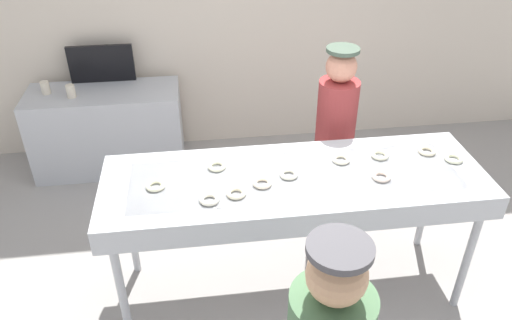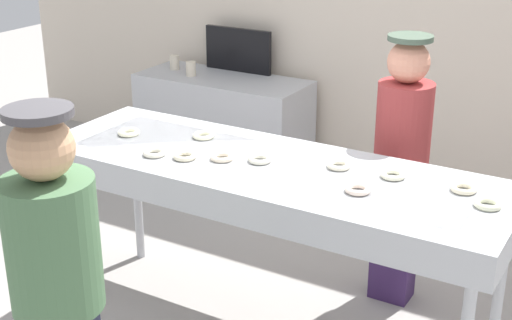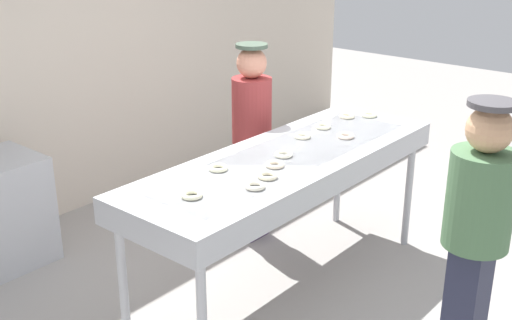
{
  "view_description": "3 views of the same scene",
  "coord_description": "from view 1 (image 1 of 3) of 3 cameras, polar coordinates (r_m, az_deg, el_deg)",
  "views": [
    {
      "loc": [
        -0.61,
        -2.64,
        2.89
      ],
      "look_at": [
        -0.25,
        0.09,
        1.12
      ],
      "focal_mm": 34.87,
      "sensor_mm": 36.0,
      "label": 1
    },
    {
      "loc": [
        1.73,
        -3.06,
        2.43
      ],
      "look_at": [
        -0.04,
        -0.05,
        1.06
      ],
      "focal_mm": 51.09,
      "sensor_mm": 36.0,
      "label": 2
    },
    {
      "loc": [
        -3.21,
        -2.44,
        2.51
      ],
      "look_at": [
        -0.23,
        0.08,
        1.04
      ],
      "focal_mm": 44.9,
      "sensor_mm": 36.0,
      "label": 3
    }
  ],
  "objects": [
    {
      "name": "ground_plane",
      "position": [
        3.97,
        3.85,
        -14.18
      ],
      "size": [
        16.0,
        16.0,
        0.0
      ],
      "primitive_type": "plane",
      "color": "#9E9993"
    },
    {
      "name": "fryer_conveyor",
      "position": [
        3.34,
        4.45,
        -3.01
      ],
      "size": [
        2.55,
        0.83,
        1.03
      ],
      "color": "#B7BABF",
      "rests_on": "ground"
    },
    {
      "name": "sugar_donut_0",
      "position": [
        3.36,
        -4.52,
        -0.7
      ],
      "size": [
        0.16,
        0.16,
        0.03
      ],
      "primitive_type": "torus",
      "rotation": [
        0.0,
        0.0,
        1.89
      ],
      "color": "#F4F1C9",
      "rests_on": "fryer_conveyor"
    },
    {
      "name": "sugar_donut_1",
      "position": [
        3.1,
        -2.29,
        -3.82
      ],
      "size": [
        0.16,
        0.16,
        0.03
      ],
      "primitive_type": "torus",
      "rotation": [
        0.0,
        0.0,
        1.97
      ],
      "color": "#F2E5C1",
      "rests_on": "fryer_conveyor"
    },
    {
      "name": "sugar_donut_2",
      "position": [
        3.69,
        21.76,
        0.15
      ],
      "size": [
        0.15,
        0.15,
        0.03
      ],
      "primitive_type": "torus",
      "rotation": [
        0.0,
        0.0,
        1.82
      ],
      "color": "#EFF0C7",
      "rests_on": "fryer_conveyor"
    },
    {
      "name": "sugar_donut_3",
      "position": [
        3.18,
        0.74,
        -2.65
      ],
      "size": [
        0.15,
        0.15,
        0.03
      ],
      "primitive_type": "torus",
      "rotation": [
        0.0,
        0.0,
        0.22
      ],
      "color": "#F9E6C7",
      "rests_on": "fryer_conveyor"
    },
    {
      "name": "sugar_donut_4",
      "position": [
        3.57,
        14.02,
        0.56
      ],
      "size": [
        0.16,
        0.16,
        0.03
      ],
      "primitive_type": "torus",
      "rotation": [
        0.0,
        0.0,
        2.01
      ],
      "color": "#F1EECA",
      "rests_on": "fryer_conveyor"
    },
    {
      "name": "sugar_donut_5",
      "position": [
        3.71,
        19.01,
        0.99
      ],
      "size": [
        0.12,
        0.12,
        0.03
      ],
      "primitive_type": "torus",
      "rotation": [
        0.0,
        0.0,
        1.57
      ],
      "color": "#F9ECC7",
      "rests_on": "fryer_conveyor"
    },
    {
      "name": "sugar_donut_6",
      "position": [
        3.27,
        3.8,
        -1.68
      ],
      "size": [
        0.17,
        0.17,
        0.03
      ],
      "primitive_type": "torus",
      "rotation": [
        0.0,
        0.0,
        1.02
      ],
      "color": "#EBE6CD",
      "rests_on": "fryer_conveyor"
    },
    {
      "name": "sugar_donut_7",
      "position": [
        3.06,
        -5.37,
        -4.52
      ],
      "size": [
        0.17,
        0.17,
        0.03
      ],
      "primitive_type": "torus",
      "rotation": [
        0.0,
        0.0,
        0.65
      ],
      "color": "#EEE6CC",
      "rests_on": "fryer_conveyor"
    },
    {
      "name": "sugar_donut_8",
      "position": [
        3.47,
        9.73,
        0.08
      ],
      "size": [
        0.12,
        0.12,
        0.03
      ],
      "primitive_type": "torus",
      "rotation": [
        0.0,
        0.0,
        1.56
      ],
      "color": "white",
      "rests_on": "fryer_conveyor"
    },
    {
      "name": "sugar_donut_9",
      "position": [
        3.35,
        14.19,
        -1.83
      ],
      "size": [
        0.15,
        0.15,
        0.03
      ],
      "primitive_type": "torus",
      "rotation": [
        0.0,
        0.0,
        1.34
      ],
      "color": "#FDE2CD",
      "rests_on": "fryer_conveyor"
    },
    {
      "name": "sugar_donut_10",
      "position": [
        3.22,
        -11.46,
        -2.9
      ],
      "size": [
        0.15,
        0.15,
        0.03
      ],
      "primitive_type": "torus",
      "rotation": [
        0.0,
        0.0,
        1.83
      ],
      "color": "#F5F1C7",
      "rests_on": "fryer_conveyor"
    },
    {
      "name": "worker_baker",
      "position": [
        4.05,
        9.04,
        3.15
      ],
      "size": [
        0.32,
        0.32,
        1.63
      ],
      "rotation": [
        0.0,
        0.0,
        3.08
      ],
      "color": "#341F4B",
      "rests_on": "ground"
    },
    {
      "name": "prep_counter",
      "position": [
        5.26,
        -16.57,
        3.32
      ],
      "size": [
        1.47,
        0.61,
        0.85
      ],
      "primitive_type": "cube",
      "color": "#B7BABF",
      "rests_on": "ground"
    },
    {
      "name": "paper_cup_0",
      "position": [
        5.03,
        -20.48,
        7.41
      ],
      "size": [
        0.08,
        0.08,
        0.12
      ],
      "primitive_type": "cylinder",
      "color": "beige",
      "rests_on": "prep_counter"
    },
    {
      "name": "paper_cup_1",
      "position": [
        5.19,
        -23.01,
        7.64
      ],
      "size": [
        0.08,
        0.08,
        0.12
      ],
      "primitive_type": "cylinder",
      "color": "beige",
      "rests_on": "prep_counter"
    },
    {
      "name": "menu_display",
      "position": [
        5.23,
        -17.31,
        10.5
      ],
      "size": [
        0.63,
        0.04,
        0.37
      ],
      "primitive_type": "cube",
      "color": "black",
      "rests_on": "prep_counter"
    }
  ]
}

